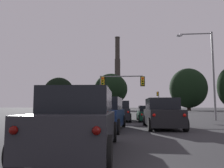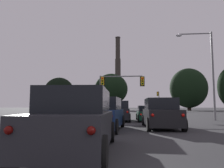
{
  "view_description": "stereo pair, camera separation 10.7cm",
  "coord_description": "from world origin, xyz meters",
  "px_view_note": "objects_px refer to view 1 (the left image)",
  "views": [
    {
      "loc": [
        -1.81,
        -2.23,
        1.33
      ],
      "look_at": [
        -5.79,
        41.84,
        5.93
      ],
      "focal_mm": 35.0,
      "sensor_mm": 36.0,
      "label": 1
    },
    {
      "loc": [
        -1.7,
        -2.22,
        1.33
      ],
      "look_at": [
        -5.79,
        41.84,
        5.93
      ],
      "focal_mm": 35.0,
      "sensor_mm": 36.0,
      "label": 2
    }
  ],
  "objects_px": {
    "suv_center_lane_second": "(162,114)",
    "street_lamp": "(207,65)",
    "suv_left_lane_third": "(80,121)",
    "smokestack": "(117,80)",
    "traffic_light_far_right": "(158,98)",
    "sedan_center_lane_front": "(148,114)",
    "suv_left_lane_front": "(119,111)",
    "traffic_light_overhead_left": "(116,85)",
    "suv_left_lane_second": "(105,114)"
  },
  "relations": [
    {
      "from": "traffic_light_far_right",
      "to": "smokestack",
      "type": "relative_size",
      "value": 0.1
    },
    {
      "from": "sedan_center_lane_front",
      "to": "suv_left_lane_second",
      "type": "bearing_deg",
      "value": -111.41
    },
    {
      "from": "traffic_light_overhead_left",
      "to": "sedan_center_lane_front",
      "type": "bearing_deg",
      "value": -60.39
    },
    {
      "from": "sedan_center_lane_front",
      "to": "traffic_light_far_right",
      "type": "relative_size",
      "value": 0.84
    },
    {
      "from": "suv_left_lane_front",
      "to": "suv_left_lane_third",
      "type": "bearing_deg",
      "value": -93.38
    },
    {
      "from": "suv_left_lane_front",
      "to": "traffic_light_overhead_left",
      "type": "height_order",
      "value": "traffic_light_overhead_left"
    },
    {
      "from": "sedan_center_lane_front",
      "to": "suv_left_lane_front",
      "type": "relative_size",
      "value": 0.96
    },
    {
      "from": "traffic_light_far_right",
      "to": "suv_left_lane_front",
      "type": "bearing_deg",
      "value": -101.57
    },
    {
      "from": "suv_center_lane_second",
      "to": "suv_left_lane_third",
      "type": "bearing_deg",
      "value": -115.39
    },
    {
      "from": "sedan_center_lane_front",
      "to": "suv_left_lane_third",
      "type": "height_order",
      "value": "suv_left_lane_third"
    },
    {
      "from": "suv_center_lane_second",
      "to": "suv_left_lane_front",
      "type": "height_order",
      "value": "same"
    },
    {
      "from": "suv_center_lane_second",
      "to": "street_lamp",
      "type": "xyz_separation_m",
      "value": [
        5.62,
        7.99,
        4.53
      ]
    },
    {
      "from": "suv_left_lane_front",
      "to": "suv_left_lane_second",
      "type": "xyz_separation_m",
      "value": [
        -0.41,
        -7.89,
        0.0
      ]
    },
    {
      "from": "suv_center_lane_second",
      "to": "traffic_light_overhead_left",
      "type": "relative_size",
      "value": 0.86
    },
    {
      "from": "suv_left_lane_front",
      "to": "smokestack",
      "type": "relative_size",
      "value": 0.09
    },
    {
      "from": "sedan_center_lane_front",
      "to": "street_lamp",
      "type": "height_order",
      "value": "street_lamp"
    },
    {
      "from": "suv_left_lane_third",
      "to": "suv_left_lane_second",
      "type": "xyz_separation_m",
      "value": [
        -0.02,
        6.22,
        0.0
      ]
    },
    {
      "from": "sedan_center_lane_front",
      "to": "suv_center_lane_second",
      "type": "relative_size",
      "value": 0.96
    },
    {
      "from": "traffic_light_overhead_left",
      "to": "suv_center_lane_second",
      "type": "bearing_deg",
      "value": -73.47
    },
    {
      "from": "suv_center_lane_second",
      "to": "street_lamp",
      "type": "relative_size",
      "value": 0.56
    },
    {
      "from": "sedan_center_lane_front",
      "to": "traffic_light_far_right",
      "type": "height_order",
      "value": "traffic_light_far_right"
    },
    {
      "from": "traffic_light_far_right",
      "to": "suv_left_lane_second",
      "type": "bearing_deg",
      "value": -100.24
    },
    {
      "from": "street_lamp",
      "to": "smokestack",
      "type": "bearing_deg",
      "value": 97.19
    },
    {
      "from": "traffic_light_overhead_left",
      "to": "smokestack",
      "type": "height_order",
      "value": "smokestack"
    },
    {
      "from": "suv_left_lane_front",
      "to": "traffic_light_overhead_left",
      "type": "distance_m",
      "value": 7.25
    },
    {
      "from": "sedan_center_lane_front",
      "to": "suv_left_lane_second",
      "type": "xyz_separation_m",
      "value": [
        -3.06,
        -8.31,
        0.23
      ]
    },
    {
      "from": "traffic_light_far_right",
      "to": "street_lamp",
      "type": "distance_m",
      "value": 41.01
    },
    {
      "from": "traffic_light_overhead_left",
      "to": "traffic_light_far_right",
      "type": "bearing_deg",
      "value": 75.21
    },
    {
      "from": "suv_center_lane_second",
      "to": "suv_left_lane_front",
      "type": "distance_m",
      "value": 7.14
    },
    {
      "from": "suv_center_lane_second",
      "to": "smokestack",
      "type": "distance_m",
      "value": 155.85
    },
    {
      "from": "sedan_center_lane_front",
      "to": "smokestack",
      "type": "xyz_separation_m",
      "value": [
        -12.39,
        147.01,
        21.34
      ]
    },
    {
      "from": "traffic_light_far_right",
      "to": "smokestack",
      "type": "xyz_separation_m",
      "value": [
        -18.44,
        104.92,
        18.29
      ]
    },
    {
      "from": "suv_left_lane_third",
      "to": "smokestack",
      "type": "distance_m",
      "value": 163.18
    },
    {
      "from": "suv_left_lane_second",
      "to": "smokestack",
      "type": "bearing_deg",
      "value": 95.93
    },
    {
      "from": "street_lamp",
      "to": "suv_center_lane_second",
      "type": "bearing_deg",
      "value": -125.11
    },
    {
      "from": "suv_center_lane_second",
      "to": "suv_left_lane_second",
      "type": "height_order",
      "value": "same"
    },
    {
      "from": "suv_left_lane_third",
      "to": "traffic_light_far_right",
      "type": "height_order",
      "value": "traffic_light_far_right"
    },
    {
      "from": "suv_center_lane_second",
      "to": "traffic_light_overhead_left",
      "type": "xyz_separation_m",
      "value": [
        -3.85,
        12.96,
        3.11
      ]
    },
    {
      "from": "suv_left_lane_front",
      "to": "smokestack",
      "type": "distance_m",
      "value": 149.25
    },
    {
      "from": "street_lamp",
      "to": "suv_left_lane_front",
      "type": "bearing_deg",
      "value": -169.96
    },
    {
      "from": "suv_center_lane_second",
      "to": "traffic_light_far_right",
      "type": "distance_m",
      "value": 49.37
    },
    {
      "from": "sedan_center_lane_front",
      "to": "traffic_light_overhead_left",
      "type": "xyz_separation_m",
      "value": [
        -3.46,
        6.08,
        3.34
      ]
    },
    {
      "from": "suv_left_lane_front",
      "to": "suv_left_lane_second",
      "type": "distance_m",
      "value": 7.9
    },
    {
      "from": "suv_left_lane_third",
      "to": "suv_left_lane_second",
      "type": "height_order",
      "value": "same"
    },
    {
      "from": "traffic_light_far_right",
      "to": "street_lamp",
      "type": "xyz_separation_m",
      "value": [
        -0.04,
        -40.97,
        1.72
      ]
    },
    {
      "from": "suv_center_lane_second",
      "to": "traffic_light_overhead_left",
      "type": "distance_m",
      "value": 13.87
    },
    {
      "from": "sedan_center_lane_front",
      "to": "smokestack",
      "type": "height_order",
      "value": "smokestack"
    },
    {
      "from": "sedan_center_lane_front",
      "to": "suv_center_lane_second",
      "type": "xyz_separation_m",
      "value": [
        0.39,
        -6.88,
        0.23
      ]
    },
    {
      "from": "sedan_center_lane_front",
      "to": "traffic_light_overhead_left",
      "type": "relative_size",
      "value": 0.82
    },
    {
      "from": "sedan_center_lane_front",
      "to": "suv_left_lane_third",
      "type": "bearing_deg",
      "value": -103.02
    }
  ]
}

